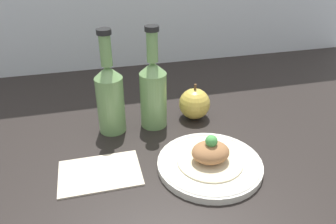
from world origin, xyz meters
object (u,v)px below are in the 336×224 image
cider_bottle_right (153,91)px  plate (210,164)px  apple (194,104)px  plated_food (210,154)px  cider_bottle_left (110,96)px

cider_bottle_right → plate: bearing=-68.5°
cider_bottle_right → apple: size_ratio=2.62×
plate → plated_food: 2.64cm
plated_food → plate: bearing=116.6°
cider_bottle_left → plate: bearing=-47.7°
plate → plated_food: (0.00, -0.00, 2.64)cm
plate → cider_bottle_right: cider_bottle_right is taller
cider_bottle_left → cider_bottle_right: bearing=0.0°
plate → cider_bottle_left: (-18.59, 20.40, 8.80)cm
plated_food → cider_bottle_right: 22.77cm
plate → apple: 21.79cm
apple → cider_bottle_left: bearing=-177.7°
plated_food → cider_bottle_left: bearing=132.3°
plate → plated_food: size_ratio=1.60×
plated_food → cider_bottle_left: cider_bottle_left is taller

